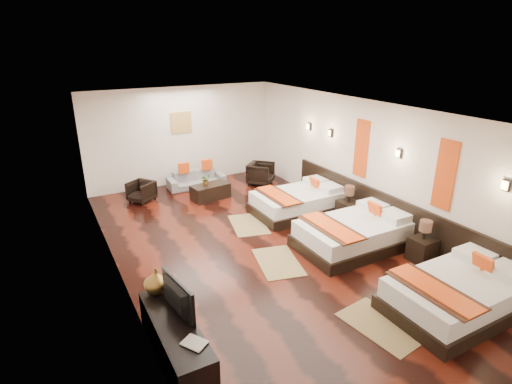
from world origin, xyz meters
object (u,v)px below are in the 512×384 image
tv (172,298)px  figurine (156,281)px  armchair_right (261,173)px  sofa (196,179)px  nightstand_b (348,208)px  bed_near (458,294)px  bed_far (298,201)px  table_plant (205,179)px  bed_mid (355,233)px  armchair_left (141,191)px  tv_console (176,340)px  nightstand_a (422,247)px  coffee_table (210,192)px  book (189,349)px

tv → figurine: (-0.05, 0.60, -0.06)m
tv → armchair_right: size_ratio=1.22×
sofa → nightstand_b: bearing=-57.4°
bed_near → figurine: figurine is taller
bed_far → table_plant: size_ratio=7.74×
figurine → sofa: size_ratio=0.23×
bed_mid → armchair_right: bearing=87.1°
armchair_left → armchair_right: bearing=51.0°
bed_near → sofa: (-1.55, 7.36, -0.05)m
bed_far → tv: bearing=-143.1°
bed_mid → nightstand_b: size_ratio=2.68×
tv_console → nightstand_a: bearing=2.3°
bed_mid → armchair_right: bed_mid is taller
bed_mid → coffee_table: (-1.55, 3.92, -0.10)m
bed_far → coffee_table: 2.44m
nightstand_b → coffee_table: (-2.29, 2.85, -0.10)m
tv → coffee_table: size_ratio=0.86×
bed_mid → nightstand_b: bed_mid is taller
tv → armchair_left: size_ratio=1.43×
nightstand_b → bed_mid: bearing=-124.7°
tv → coffee_table: 5.67m
tv → armchair_left: (0.94, 5.70, -0.52)m
table_plant → tv_console: bearing=-115.9°
armchair_left → table_plant: bearing=33.7°
sofa → armchair_left: 1.70m
armchair_left → table_plant: table_plant is taller
nightstand_a → armchair_left: 6.93m
tv → bed_near: bearing=-115.8°
figurine → armchair_right: size_ratio=0.53×
armchair_left → armchair_right: 3.44m
tv_console → book: bearing=-90.0°
bed_mid → table_plant: size_ratio=8.20×
armchair_left → coffee_table: (1.66, -0.70, -0.07)m
tv_console → tv: bearing=74.7°
tv_console → armchair_right: size_ratio=2.56×
armchair_left → armchair_right: size_ratio=0.85×
armchair_right → table_plant: (-1.87, -0.34, 0.22)m
bed_near → table_plant: bed_near is taller
tv → coffee_table: tv is taller
bed_far → bed_mid: bearing=-90.0°
bed_mid → sofa: 5.21m
book → table_plant: (2.55, 5.80, -0.02)m
bed_near → figurine: size_ratio=5.89×
table_plant → bed_mid: bearing=-67.5°
tv_console → coffee_table: size_ratio=1.80×
nightstand_a → nightstand_b: (0.00, 2.14, 0.00)m
bed_near → nightstand_a: (0.75, 1.32, 0.01)m
tv → figurine: bearing=-3.5°
book → nightstand_b: bearing=30.4°
tv_console → armchair_left: bearing=80.4°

